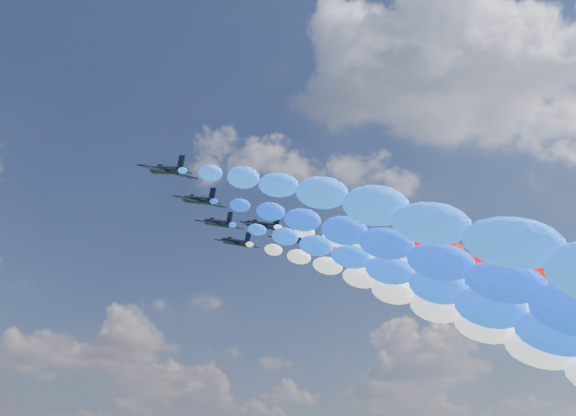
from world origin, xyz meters
TOP-DOWN VIEW (x-y plane):
  - jet_0 at (-30.76, -4.54)m, footprint 9.82×13.32m
  - trail_0 at (-30.76, -64.03)m, footprint 7.25×115.77m
  - jet_1 at (-19.12, 5.18)m, footprint 9.93×13.40m
  - trail_1 at (-19.12, -54.31)m, footprint 7.25×115.77m
  - jet_2 at (-9.01, 14.89)m, footprint 10.22×13.61m
  - trail_2 at (-9.01, -44.60)m, footprint 7.25×115.77m
  - jet_3 at (-1.22, 10.86)m, footprint 10.46×13.78m
  - trail_3 at (-1.22, -48.62)m, footprint 7.25×115.77m
  - jet_4 at (1.43, 24.39)m, footprint 9.69×13.23m
  - trail_4 at (1.43, -35.09)m, footprint 7.25×115.77m
  - jet_5 at (8.90, 15.52)m, footprint 9.95×13.41m
  - trail_5 at (8.90, -43.96)m, footprint 7.25×115.77m
  - jet_6 at (19.44, 3.38)m, footprint 9.97×13.43m
  - jet_7 at (31.89, -7.52)m, footprint 10.31×13.67m

SIDE VIEW (x-z plane):
  - trail_0 at x=-30.76m, z-range 32.22..90.57m
  - trail_1 at x=-19.12m, z-range 32.22..90.57m
  - trail_2 at x=-9.01m, z-range 32.22..90.57m
  - trail_3 at x=-1.22m, z-range 32.22..90.57m
  - trail_4 at x=1.43m, z-range 32.22..90.57m
  - trail_5 at x=8.90m, z-range 32.22..90.57m
  - jet_0 at x=-30.76m, z-range 85.28..91.94m
  - jet_1 at x=-19.12m, z-range 85.28..91.94m
  - jet_2 at x=-9.01m, z-range 85.28..91.94m
  - jet_3 at x=-1.22m, z-range 85.28..91.94m
  - jet_4 at x=1.43m, z-range 85.28..91.94m
  - jet_5 at x=8.90m, z-range 85.28..91.94m
  - jet_6 at x=19.44m, z-range 85.28..91.94m
  - jet_7 at x=31.89m, z-range 85.28..91.94m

